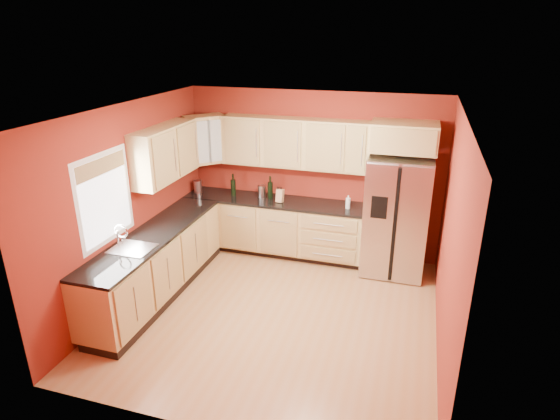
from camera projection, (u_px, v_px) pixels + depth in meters
name	position (u px, v px, depth m)	size (l,w,h in m)	color
floor	(275.00, 313.00, 6.08)	(4.00, 4.00, 0.00)	#A76F40
ceiling	(275.00, 112.00, 5.14)	(4.00, 4.00, 0.00)	silver
wall_back	(313.00, 174.00, 7.39)	(4.00, 0.04, 2.60)	maroon
wall_front	(202.00, 310.00, 3.82)	(4.00, 0.04, 2.60)	maroon
wall_left	(130.00, 204.00, 6.15)	(0.04, 4.00, 2.60)	maroon
wall_right	(451.00, 241.00, 5.07)	(0.04, 4.00, 2.60)	maroon
base_cabinets_back	(274.00, 227.00, 7.58)	(2.90, 0.60, 0.88)	tan
base_cabinets_left	(157.00, 265.00, 6.38)	(0.60, 2.80, 0.88)	tan
countertop_back	(274.00, 201.00, 7.41)	(2.90, 0.62, 0.04)	black
countertop_left	(154.00, 234.00, 6.21)	(0.62, 2.80, 0.04)	black
upper_cabinets_back	(295.00, 143.00, 7.12)	(2.30, 0.33, 0.75)	tan
upper_cabinets_left	(166.00, 153.00, 6.56)	(0.33, 1.35, 0.75)	tan
corner_upper_cabinet	(205.00, 139.00, 7.36)	(0.62, 0.33, 0.75)	tan
over_fridge_cabinet	(404.00, 137.00, 6.49)	(0.92, 0.60, 0.40)	tan
refrigerator	(396.00, 216.00, 6.84)	(0.90, 0.75, 1.78)	silver
window	(105.00, 198.00, 5.60)	(0.03, 0.90, 1.00)	white
sink_faucet	(131.00, 238.00, 5.70)	(0.50, 0.42, 0.30)	silver
canister_left	(198.00, 187.00, 7.68)	(0.13, 0.13, 0.21)	silver
canister_right	(262.00, 192.00, 7.47)	(0.12, 0.12, 0.20)	silver
wine_bottle_a	(233.00, 185.00, 7.53)	(0.08, 0.08, 0.36)	black
wine_bottle_b	(270.00, 187.00, 7.41)	(0.08, 0.08, 0.37)	black
knife_block	(280.00, 196.00, 7.28)	(0.10, 0.09, 0.21)	tan
soap_dispenser	(348.00, 202.00, 7.01)	(0.07, 0.07, 0.20)	white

